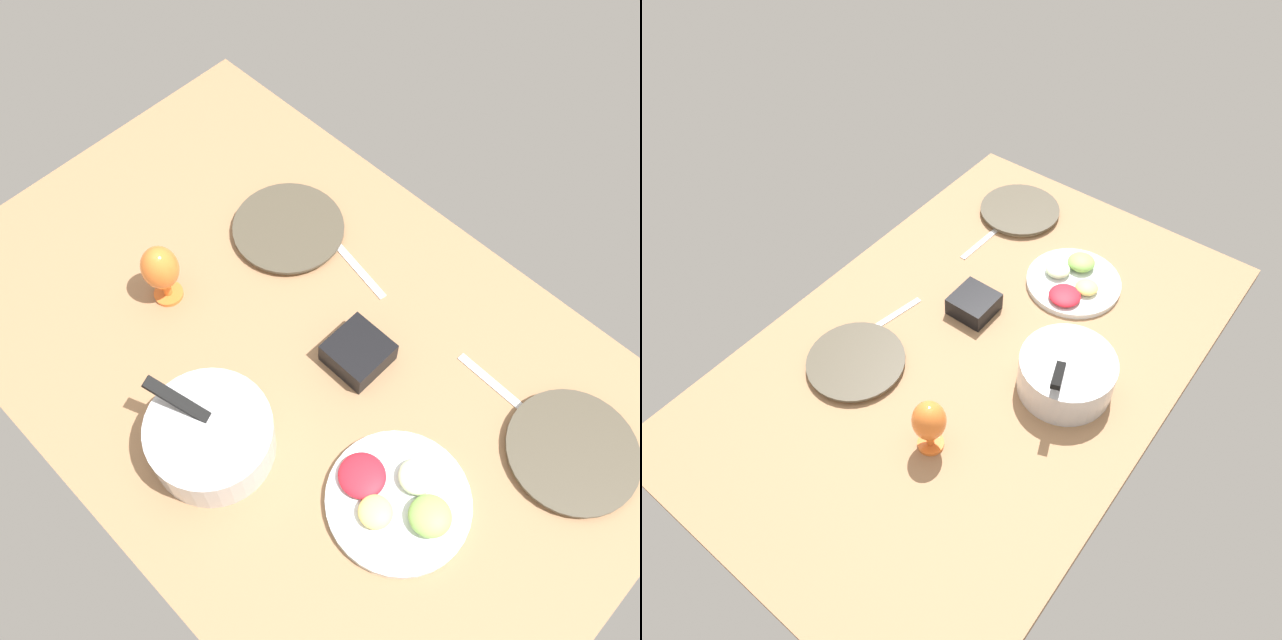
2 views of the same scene
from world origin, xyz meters
The scene contains 9 objects.
ground_plane centered at (0.00, 0.00, -2.00)cm, with size 160.00×104.00×4.00cm, color #99704C.
dinner_plate_left centered at (-57.09, -23.26, 1.11)cm, with size 26.83×26.83×2.13cm.
dinner_plate_right centered at (23.55, -22.16, 1.11)cm, with size 26.78×26.78×2.13cm.
mixing_bowl centered at (-4.71, 26.26, 5.91)cm, with size 25.90×25.08×17.50cm.
fruit_platter centered at (-38.73, 8.60, 1.72)cm, with size 28.57×28.57×5.51cm.
hurricane_glass_orange centered at (30.16, 9.51, 10.24)cm, with size 8.27×8.27×16.67cm.
square_bowl_black centered at (-11.72, -8.74, 3.27)cm, with size 12.03×12.03×5.87cm.
fork_by_left_plate centered at (-36.24, -24.66, 0.30)cm, with size 18.00×1.80×0.60cm, color silver.
fork_by_right_plate centered at (3.57, -25.84, 0.30)cm, with size 18.00×1.80×0.60cm, color silver.
Camera 1 is at (-55.15, 46.91, 138.94)cm, focal length 40.22 mm.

